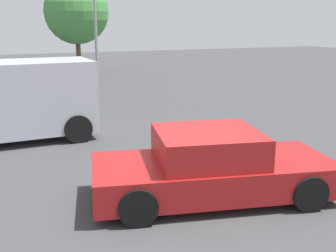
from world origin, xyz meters
TOP-DOWN VIEW (x-y plane):
  - ground_plane at (0.00, 0.00)m, footprint 80.00×80.00m
  - sedan_foreground at (0.24, -0.12)m, footprint 4.64×2.76m
  - light_post_near at (1.88, 14.51)m, footprint 0.44×0.44m
  - tree_back_center at (1.93, 19.22)m, footprint 3.87×3.87m

SIDE VIEW (x-z plane):
  - ground_plane at x=0.00m, z-range 0.00..0.00m
  - sedan_foreground at x=0.24m, z-range -0.05..1.22m
  - tree_back_center at x=1.93m, z-range 0.94..6.72m
  - light_post_near at x=1.88m, z-range 1.08..6.74m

